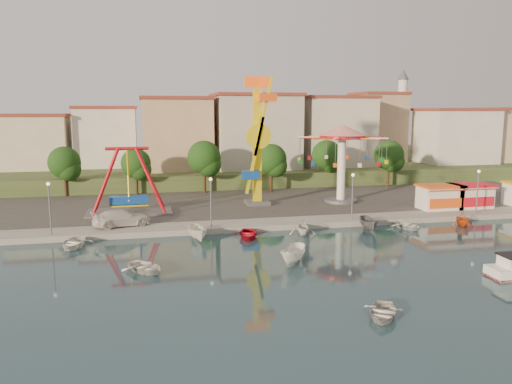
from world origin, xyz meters
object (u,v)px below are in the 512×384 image
object	(u,v)px
pirate_ship_ride	(128,182)
kamikaze_tower	(259,144)
wave_swinger	(342,146)
van	(122,218)
skiff	(294,255)
rowboat_a	(145,267)

from	to	relation	value
pirate_ship_ride	kamikaze_tower	world-z (taller)	kamikaze_tower
pirate_ship_ride	wave_swinger	xyz separation A→B (m)	(27.70, 1.62, 3.80)
pirate_ship_ride	van	size ratio (longest dim) A/B	1.65
wave_swinger	van	xyz separation A→B (m)	(-28.33, -8.44, -6.72)
wave_swinger	skiff	size ratio (longest dim) A/B	2.85
rowboat_a	van	distance (m)	14.78
wave_swinger	van	size ratio (longest dim) A/B	1.92
van	wave_swinger	bearing A→B (deg)	-90.82
pirate_ship_ride	wave_swinger	bearing A→B (deg)	3.34
kamikaze_tower	pirate_ship_ride	bearing A→B (deg)	-173.06
kamikaze_tower	wave_swinger	distance (m)	11.33
wave_swinger	kamikaze_tower	bearing A→B (deg)	178.10
van	kamikaze_tower	bearing A→B (deg)	-80.01
rowboat_a	van	world-z (taller)	van
pirate_ship_ride	van	world-z (taller)	pirate_ship_ride
kamikaze_tower	wave_swinger	size ratio (longest dim) A/B	1.42
wave_swinger	rowboat_a	distance (m)	35.52
skiff	kamikaze_tower	bearing A→B (deg)	119.93
kamikaze_tower	skiff	size ratio (longest dim) A/B	4.05
pirate_ship_ride	rowboat_a	distance (m)	21.82
pirate_ship_ride	skiff	xyz separation A→B (m)	(13.96, -21.94, -3.61)
skiff	van	xyz separation A→B (m)	(-14.58, 15.12, 0.69)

